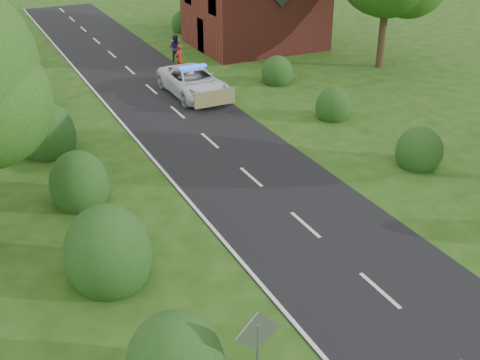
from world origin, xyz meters
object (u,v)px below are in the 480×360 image
pedestrian_red (179,59)px  pedestrian_purple (175,48)px  road_sign (258,345)px  police_van (193,82)px

pedestrian_red → pedestrian_purple: pedestrian_red is taller
road_sign → police_van: size_ratio=0.47×
road_sign → police_van: road_sign is taller
pedestrian_purple → road_sign: bearing=116.4°
police_van → pedestrian_purple: size_ratio=3.26×
police_van → pedestrian_purple: (1.50, 6.66, 0.09)m
police_van → pedestrian_red: (0.80, 4.10, 0.12)m
road_sign → pedestrian_red: bearing=72.7°
police_van → pedestrian_purple: 6.83m
pedestrian_red → pedestrian_purple: bearing=-134.2°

